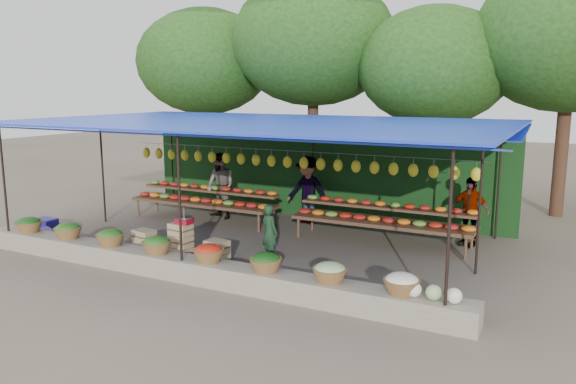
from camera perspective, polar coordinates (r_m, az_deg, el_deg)
The scene contains 16 objects.
ground at distance 13.06m, azimuth -2.87°, elevation -5.23°, with size 60.00×60.00×0.00m, color brown.
stone_curb at distance 10.81m, azimuth -10.22°, elevation -7.65°, with size 10.60×0.55×0.40m, color slate.
stall_canopy at distance 12.67m, azimuth -2.80°, elevation 6.56°, with size 10.80×6.60×2.82m.
produce_baskets at distance 10.76m, azimuth -10.71°, elevation -5.72°, with size 8.98×0.58×0.34m.
netting_backdrop at distance 15.55m, azimuth 2.88°, elevation 2.02°, with size 10.60×0.06×2.50m, color #1A4518.
tree_row at distance 17.97m, azimuth 8.46°, elevation 14.10°, with size 16.51×5.50×7.12m.
fruit_table_left at distance 15.34m, azimuth -8.46°, elevation -0.64°, with size 4.21×0.95×0.93m.
fruit_table_right at distance 13.14m, azimuth 9.64°, elevation -2.54°, with size 4.21×0.95×0.93m.
crate_counter at distance 12.03m, azimuth -10.90°, elevation -5.24°, with size 2.39×0.39×0.77m.
weighing_scale at distance 11.82m, azimuth -10.49°, elevation -2.81°, with size 0.32×0.32×0.34m.
vendor_seated at distance 11.71m, azimuth -1.89°, elevation -4.09°, with size 0.43×0.28×1.18m, color #1B3C22.
customer_left at distance 15.43m, azimuth -6.85°, elevation 0.61°, with size 0.88×0.69×1.82m, color slate.
customer_mid at distance 14.77m, azimuth 2.01°, elevation 0.18°, with size 1.16×0.66×1.79m, color slate.
customer_right at distance 13.35m, azimuth 17.94°, elevation -1.89°, with size 0.93×0.39×1.58m, color slate.
blue_crate_front at distance 14.32m, azimuth -23.59°, elevation -4.08°, with size 0.50×0.36×0.30m, color navy.
blue_crate_back at distance 15.42m, azimuth -23.38°, elevation -3.05°, with size 0.52×0.37×0.31m, color navy.
Camera 1 is at (6.28, -10.89, 3.53)m, focal length 35.00 mm.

